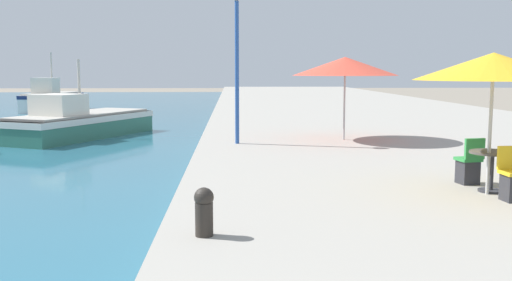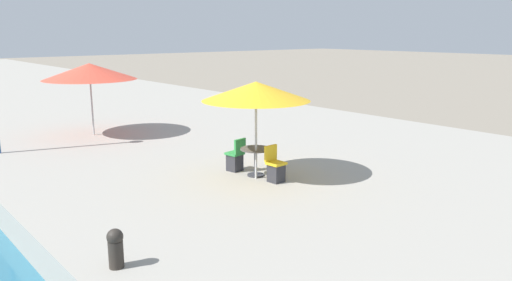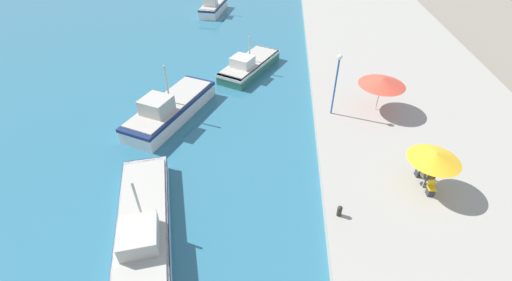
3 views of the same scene
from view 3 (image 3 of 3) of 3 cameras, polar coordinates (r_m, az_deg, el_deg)
water_basin at (r=46.29m, az=-30.13°, el=14.64°), size 56.00×90.00×0.04m
quay_promenade at (r=40.10m, az=20.25°, el=14.87°), size 16.00×90.00×0.73m
fishing_boat_near at (r=18.56m, az=-18.25°, el=-12.90°), size 5.08×9.45×3.37m
fishing_boat_mid at (r=26.26m, az=-14.15°, el=5.23°), size 5.41×8.92×4.19m
fishing_boat_far at (r=32.29m, az=-1.15°, el=12.47°), size 5.44×7.81×3.34m
fishing_boat_distant at (r=48.63m, az=-7.14°, el=21.22°), size 2.93×6.35×4.15m
cafe_umbrella_pink at (r=20.06m, az=27.68°, el=-2.39°), size 2.72×2.72×2.49m
cafe_umbrella_white at (r=26.07m, az=20.33°, el=9.25°), size 3.30×3.30×2.60m
cafe_table at (r=21.29m, az=26.58°, el=-5.61°), size 0.80×0.80×0.74m
cafe_chair_left at (r=21.86m, az=25.61°, el=-4.73°), size 0.46×0.49×0.91m
cafe_chair_right at (r=20.96m, az=27.10°, el=-7.37°), size 0.43×0.45×0.91m
mooring_bollard at (r=18.21m, az=13.76°, el=-11.27°), size 0.26×0.26×0.65m
lamppost at (r=24.26m, az=13.34°, el=10.59°), size 0.36×0.36×4.56m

